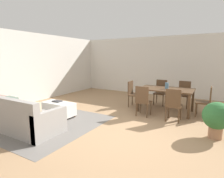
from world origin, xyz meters
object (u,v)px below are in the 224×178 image
(couch, at_px, (21,118))
(vase_centerpiece, at_px, (167,86))
(dining_chair_near_left, at_px, (143,99))
(potted_plant, at_px, (217,117))
(ottoman_table, at_px, (59,108))
(dining_chair_far_right, at_px, (184,93))
(dining_chair_far_left, at_px, (161,91))
(dining_chair_near_right, at_px, (173,103))
(book_on_ottoman, at_px, (57,101))
(dining_chair_head_west, at_px, (133,92))
(dining_table, at_px, (166,91))
(dining_chair_head_east, at_px, (207,100))

(couch, bearing_deg, vase_centerpiece, 50.96)
(dining_chair_near_left, height_order, potted_plant, dining_chair_near_left)
(vase_centerpiece, height_order, potted_plant, vase_centerpiece)
(ottoman_table, bearing_deg, dining_chair_far_right, 44.79)
(ottoman_table, xyz_separation_m, potted_plant, (4.09, 0.63, 0.23))
(dining_chair_far_left, relative_size, potted_plant, 1.14)
(ottoman_table, distance_m, dining_chair_far_right, 4.30)
(couch, bearing_deg, dining_chair_far_left, 61.75)
(dining_chair_far_right, distance_m, vase_centerpiece, 1.06)
(dining_chair_near_right, xyz_separation_m, potted_plant, (1.04, -0.62, -0.04))
(dining_chair_near_left, distance_m, dining_chair_far_left, 1.71)
(dining_chair_far_left, relative_size, book_on_ottoman, 3.54)
(couch, xyz_separation_m, book_on_ottoman, (-0.08, 1.26, 0.15))
(dining_chair_near_left, distance_m, vase_centerpiece, 1.01)
(dining_chair_head_west, xyz_separation_m, potted_plant, (2.63, -1.53, -0.04))
(couch, bearing_deg, dining_chair_head_west, 66.29)
(potted_plant, bearing_deg, dining_table, 134.33)
(dining_chair_head_west, bearing_deg, vase_centerpiece, -3.02)
(dining_chair_far_left, height_order, dining_chair_head_west, same)
(couch, xyz_separation_m, dining_chair_near_right, (3.08, 2.46, 0.22))
(dining_table, relative_size, dining_chair_far_right, 1.82)
(book_on_ottoman, relative_size, potted_plant, 0.32)
(couch, relative_size, dining_chair_head_west, 2.26)
(dining_chair_near_left, xyz_separation_m, potted_plant, (1.92, -0.64, -0.04))
(dining_table, bearing_deg, vase_centerpiece, -49.43)
(dining_chair_near_right, xyz_separation_m, dining_chair_far_left, (-0.82, 1.73, 0.00))
(book_on_ottoman, bearing_deg, dining_chair_near_right, 20.72)
(dining_chair_far_left, height_order, potted_plant, dining_chair_far_left)
(dining_chair_far_left, distance_m, dining_chair_head_east, 1.78)
(dining_chair_near_right, bearing_deg, couch, -141.37)
(couch, relative_size, dining_chair_near_left, 2.26)
(dining_table, relative_size, potted_plant, 2.07)
(ottoman_table, xyz_separation_m, dining_chair_head_west, (1.46, 2.16, 0.28))
(vase_centerpiece, xyz_separation_m, book_on_ottoman, (-2.76, -2.04, -0.41))
(ottoman_table, xyz_separation_m, dining_chair_near_right, (3.05, 1.25, 0.28))
(potted_plant, bearing_deg, dining_chair_far_right, 113.63)
(dining_chair_head_west, bearing_deg, dining_chair_far_right, 28.64)
(dining_chair_near_left, bearing_deg, vase_centerpiece, 59.44)
(couch, distance_m, potted_plant, 4.51)
(dining_table, xyz_separation_m, dining_chair_near_left, (-0.45, -0.86, -0.15))
(dining_table, xyz_separation_m, book_on_ottoman, (-2.73, -2.08, -0.23))
(dining_chair_head_east, height_order, vase_centerpiece, vase_centerpiece)
(dining_chair_head_west, relative_size, vase_centerpiece, 4.70)
(dining_table, relative_size, dining_chair_near_right, 1.82)
(vase_centerpiece, bearing_deg, couch, -129.04)
(ottoman_table, xyz_separation_m, dining_chair_far_left, (2.23, 2.98, 0.28))
(vase_centerpiece, bearing_deg, dining_chair_head_east, 3.32)
(dining_chair_near_left, bearing_deg, dining_chair_far_right, 63.51)
(dining_chair_head_east, bearing_deg, dining_chair_head_west, -179.91)
(couch, height_order, potted_plant, couch)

